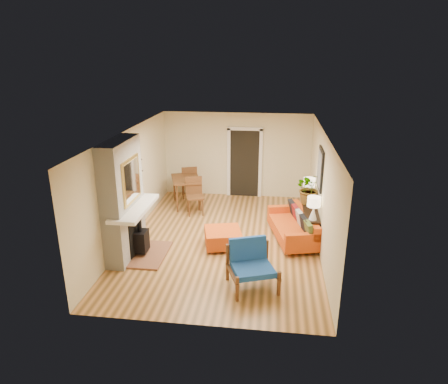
{
  "coord_description": "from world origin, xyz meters",
  "views": [
    {
      "loc": [
        1.15,
        -8.68,
        4.28
      ],
      "look_at": [
        0.0,
        0.2,
        1.15
      ],
      "focal_mm": 32.0,
      "sensor_mm": 36.0,
      "label": 1
    }
  ],
  "objects": [
    {
      "name": "houseplant",
      "position": [
        2.06,
        0.83,
        1.13
      ],
      "size": [
        0.9,
        0.84,
        0.81
      ],
      "primitive_type": "imported",
      "rotation": [
        0.0,
        0.0,
        0.34
      ],
      "color": "#1E5919",
      "rests_on": "console_table"
    },
    {
      "name": "room_shell",
      "position": [
        0.6,
        2.63,
        1.24
      ],
      "size": [
        6.5,
        6.5,
        6.5
      ],
      "color": "tan",
      "rests_on": "ground"
    },
    {
      "name": "console_table",
      "position": [
        2.07,
        0.56,
        0.58
      ],
      "size": [
        0.34,
        1.85,
        0.72
      ],
      "color": "black",
      "rests_on": "ground"
    },
    {
      "name": "fireplace",
      "position": [
        -2.0,
        -1.0,
        1.24
      ],
      "size": [
        1.09,
        1.68,
        2.6
      ],
      "color": "white",
      "rests_on": "ground"
    },
    {
      "name": "blue_chair",
      "position": [
        0.79,
        -1.88,
        0.49
      ],
      "size": [
        1.1,
        1.09,
        0.9
      ],
      "color": "brown",
      "rests_on": "ground"
    },
    {
      "name": "lamp_far",
      "position": [
        2.07,
        1.22,
        1.06
      ],
      "size": [
        0.3,
        0.3,
        0.54
      ],
      "color": "white",
      "rests_on": "console_table"
    },
    {
      "name": "ottoman",
      "position": [
        0.05,
        -0.36,
        0.24
      ],
      "size": [
        0.98,
        0.98,
        0.41
      ],
      "color": "silver",
      "rests_on": "ground"
    },
    {
      "name": "dining_table",
      "position": [
        -1.29,
        2.17,
        0.67
      ],
      "size": [
        1.23,
        1.95,
        1.03
      ],
      "color": "brown",
      "rests_on": "ground"
    },
    {
      "name": "sofa",
      "position": [
        1.71,
        0.26,
        0.32
      ],
      "size": [
        1.22,
        2.0,
        0.74
      ],
      "color": "silver",
      "rests_on": "ground"
    },
    {
      "name": "lamp_near",
      "position": [
        2.07,
        -0.2,
        1.06
      ],
      "size": [
        0.3,
        0.3,
        0.54
      ],
      "color": "white",
      "rests_on": "console_table"
    }
  ]
}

